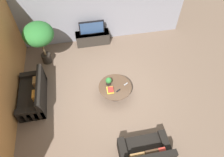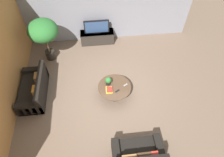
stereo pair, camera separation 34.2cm
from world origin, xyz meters
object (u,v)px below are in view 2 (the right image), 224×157
Objects in this scene: television at (97,27)px; coffee_table at (115,89)px; couch_near_entry at (138,155)px; media_console at (97,37)px; potted_palm_tall at (43,32)px; potted_plant_tabletop at (108,81)px; couch_by_wall at (34,89)px.

coffee_table is (0.41, -2.90, -0.52)m from television.
couch_near_entry is (0.79, -5.21, -0.53)m from television.
media_console is 2.93m from coffee_table.
television reaches higher than couch_near_entry.
media_console is 5.27m from couch_near_entry.
potted_palm_tall is 3.03m from potted_plant_tabletop.
media_console is 0.81× the size of potted_palm_tall.
media_console is 4.77× the size of potted_plant_tabletop.
television is at bearing -81.42° from couch_near_entry.
media_console is at bearing 98.05° from coffee_table.
media_console is at bearing -81.42° from couch_near_entry.
couch_near_entry reaches higher than potted_plant_tabletop.
potted_plant_tabletop is (2.19, -1.97, -0.73)m from potted_palm_tall.
media_console is 0.55m from television.
couch_by_wall is 0.95× the size of potted_palm_tall.
couch_near_entry is 2.54m from potted_plant_tabletop.
couch_by_wall is (-2.36, -2.59, -0.54)m from television.
coffee_table is at bearing -81.95° from media_console.
potted_palm_tall is at bearing 138.04° from potted_plant_tabletop.
television is 0.58× the size of potted_palm_tall.
television is 0.75× the size of couch_near_entry.
media_console is at bearing 21.72° from potted_palm_tall.
couch_near_entry is at bearing -80.76° from coffee_table.
potted_palm_tall reaches higher than potted_plant_tabletop.
coffee_table is at bearing -36.82° from potted_plant_tabletop.
potted_plant_tabletop is (2.57, -0.16, 0.32)m from couch_by_wall.
coffee_table is at bearing -81.94° from television.
television reaches higher than media_console.
coffee_table is 3.73× the size of potted_plant_tabletop.
couch_near_entry is 5.32m from potted_palm_tall.
media_console is 1.04× the size of couch_near_entry.
couch_by_wall is 5.64× the size of potted_plant_tabletop.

